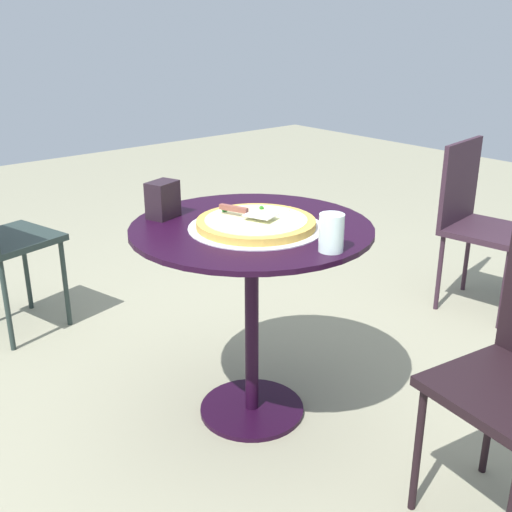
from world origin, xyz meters
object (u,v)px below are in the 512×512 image
object	(u,v)px
napkin_dispenser	(163,200)
pizza_on_tray	(256,224)
patio_table	(252,271)
patio_chair_far	(477,215)
drinking_cup	(331,233)
pizza_server	(246,212)

from	to	relation	value
napkin_dispenser	pizza_on_tray	bearing A→B (deg)	-78.52
napkin_dispenser	patio_table	bearing A→B (deg)	-75.16
patio_chair_far	drinking_cup	bearing A→B (deg)	-166.14
patio_table	pizza_on_tray	size ratio (longest dim) A/B	1.82
pizza_server	napkin_dispenser	world-z (taller)	napkin_dispenser
pizza_on_tray	pizza_server	xyz separation A→B (m)	(-0.02, 0.03, 0.04)
napkin_dispenser	patio_chair_far	size ratio (longest dim) A/B	0.15
pizza_on_tray	napkin_dispenser	distance (m)	0.36
drinking_cup	pizza_server	bearing A→B (deg)	97.09
patio_table	drinking_cup	size ratio (longest dim) A/B	7.16
pizza_server	drinking_cup	size ratio (longest dim) A/B	1.81
pizza_server	patio_chair_far	world-z (taller)	patio_chair_far
drinking_cup	pizza_on_tray	bearing A→B (deg)	95.01
pizza_on_tray	drinking_cup	xyz separation A→B (m)	(0.03, -0.32, 0.04)
patio_chair_far	pizza_server	bearing A→B (deg)	-179.70
pizza_server	drinking_cup	xyz separation A→B (m)	(0.04, -0.36, 0.01)
pizza_on_tray	patio_chair_far	size ratio (longest dim) A/B	0.54
patio_table	pizza_server	bearing A→B (deg)	169.09
patio_table	patio_chair_far	size ratio (longest dim) A/B	0.99
pizza_on_tray	patio_chair_far	xyz separation A→B (m)	(1.51, 0.04, -0.28)
drinking_cup	patio_table	bearing A→B (deg)	93.75
patio_table	pizza_server	distance (m)	0.22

